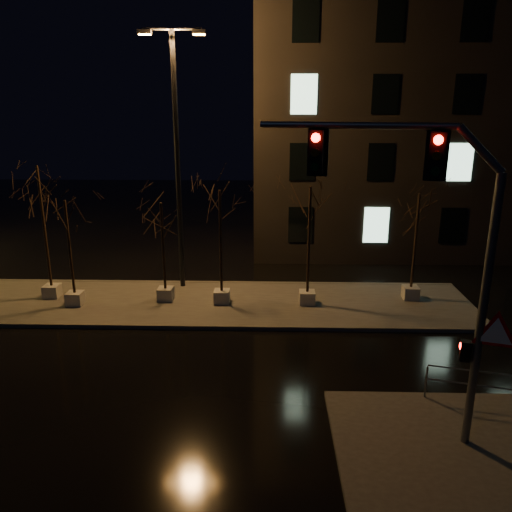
{
  "coord_description": "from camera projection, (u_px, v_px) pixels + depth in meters",
  "views": [
    {
      "loc": [
        2.34,
        -13.97,
        8.11
      ],
      "look_at": [
        1.85,
        3.99,
        2.8
      ],
      "focal_mm": 35.0,
      "sensor_mm": 36.0,
      "label": 1
    }
  ],
  "objects": [
    {
      "name": "ground",
      "position": [
        194.0,
        376.0,
        15.75
      ],
      "size": [
        90.0,
        90.0,
        0.0
      ],
      "primitive_type": "plane",
      "color": "black",
      "rests_on": "ground"
    },
    {
      "name": "median",
      "position": [
        215.0,
        303.0,
        21.48
      ],
      "size": [
        22.0,
        5.0,
        0.15
      ],
      "primitive_type": "cube",
      "color": "#42403B",
      "rests_on": "ground"
    },
    {
      "name": "sidewalk_corner",
      "position": [
        479.0,
        451.0,
        12.18
      ],
      "size": [
        7.0,
        5.0,
        0.15
      ],
      "primitive_type": "cube",
      "color": "#42403B",
      "rests_on": "ground"
    },
    {
      "name": "building",
      "position": [
        460.0,
        119.0,
        30.51
      ],
      "size": [
        25.0,
        12.0,
        15.0
      ],
      "primitive_type": "cube",
      "color": "black",
      "rests_on": "ground"
    },
    {
      "name": "tree_0",
      "position": [
        40.0,
        196.0,
        20.71
      ],
      "size": [
        1.8,
        1.8,
        5.9
      ],
      "color": "#A3A198",
      "rests_on": "median"
    },
    {
      "name": "tree_1",
      "position": [
        67.0,
        224.0,
        20.14
      ],
      "size": [
        1.8,
        1.8,
        4.59
      ],
      "color": "#A3A198",
      "rests_on": "median"
    },
    {
      "name": "tree_2",
      "position": [
        162.0,
        225.0,
        20.7
      ],
      "size": [
        1.8,
        1.8,
        4.38
      ],
      "color": "#A3A198",
      "rests_on": "median"
    },
    {
      "name": "tree_3",
      "position": [
        220.0,
        216.0,
        20.28
      ],
      "size": [
        1.8,
        1.8,
        4.97
      ],
      "color": "#A3A198",
      "rests_on": "median"
    },
    {
      "name": "tree_4",
      "position": [
        310.0,
        214.0,
        20.13
      ],
      "size": [
        1.8,
        1.8,
        5.14
      ],
      "color": "#A3A198",
      "rests_on": "median"
    },
    {
      "name": "tree_5",
      "position": [
        417.0,
        218.0,
        20.77
      ],
      "size": [
        1.8,
        1.8,
        4.73
      ],
      "color": "#A3A198",
      "rests_on": "median"
    },
    {
      "name": "traffic_signal_mast",
      "position": [
        432.0,
        242.0,
        11.39
      ],
      "size": [
        6.02,
        2.01,
        7.68
      ],
      "rotation": [
        0.0,
        0.0,
        -0.3
      ],
      "color": "#56585D",
      "rests_on": "sidewalk_corner"
    },
    {
      "name": "streetlight_main",
      "position": [
        177.0,
        146.0,
        21.55
      ],
      "size": [
        2.78,
        0.38,
        11.14
      ],
      "rotation": [
        0.0,
        0.0,
        0.03
      ],
      "color": "black",
      "rests_on": "median"
    },
    {
      "name": "guard_rail_a",
      "position": [
        471.0,
        381.0,
        13.87
      ],
      "size": [
        2.34,
        0.6,
        1.03
      ],
      "rotation": [
        0.0,
        0.0,
        -0.23
      ],
      "color": "#56585D",
      "rests_on": "sidewalk_corner"
    }
  ]
}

